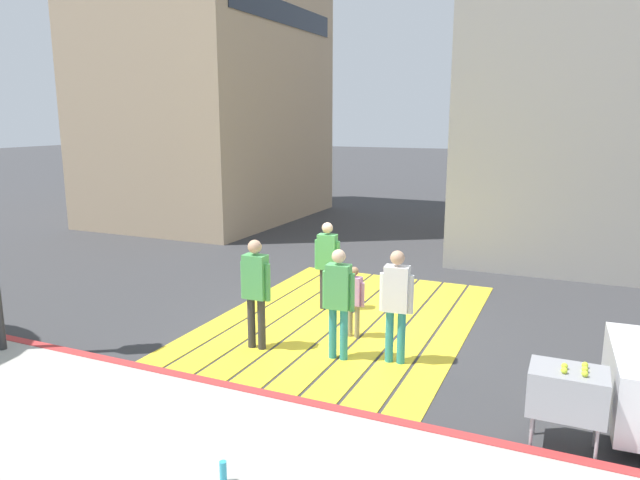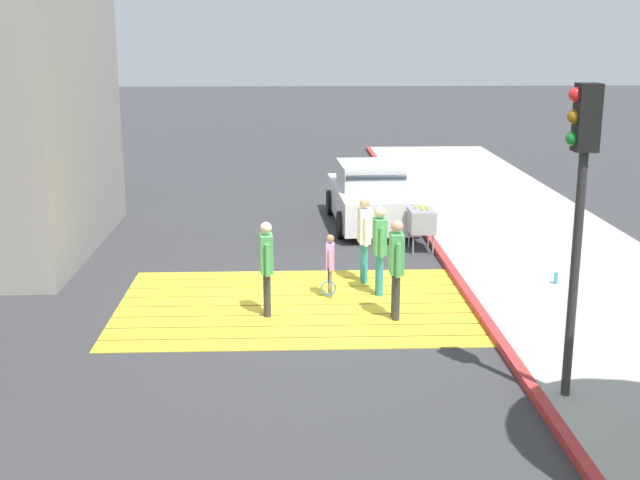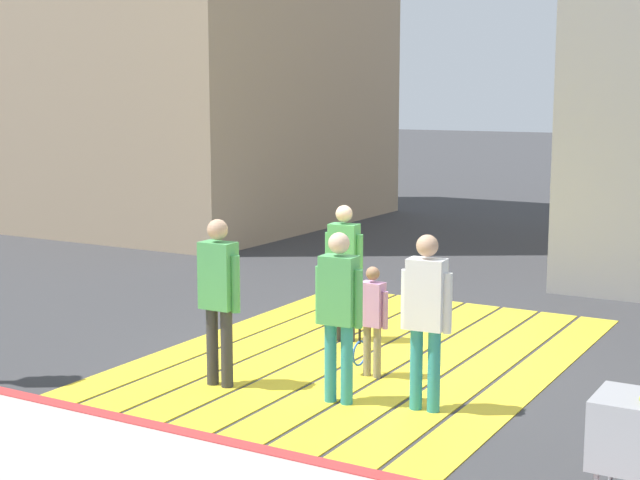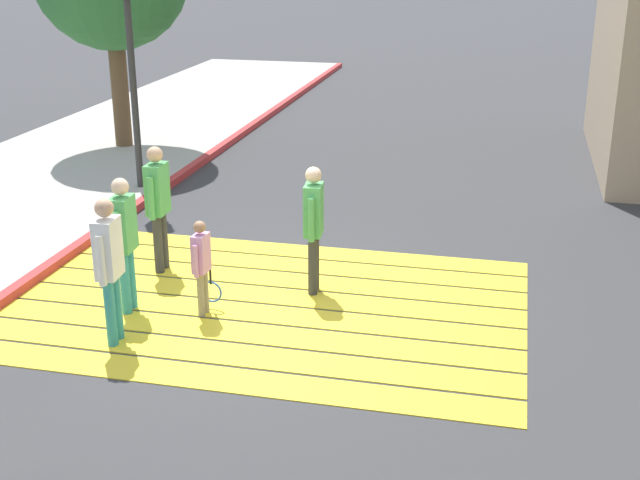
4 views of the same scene
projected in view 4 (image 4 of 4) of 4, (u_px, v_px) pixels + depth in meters
ground_plane at (267, 305)px, 10.59m from camera, size 120.00×120.00×0.00m
crosswalk_stripes at (267, 304)px, 10.58m from camera, size 6.40×4.35×0.01m
curb_painted at (34, 278)px, 11.26m from camera, size 0.16×40.00×0.13m
traffic_light_corner at (129, 20)px, 14.13m from camera, size 0.39×0.28×4.24m
pedestrian_adult_lead at (158, 200)px, 11.32m from camera, size 0.23×0.51×1.76m
pedestrian_adult_trailing at (314, 221)px, 10.63m from camera, size 0.25×0.49×1.69m
pedestrian_adult_side at (109, 261)px, 9.28m from camera, size 0.25×0.50×1.72m
pedestrian_teen_behind at (124, 235)px, 10.08m from camera, size 0.24×0.50×1.71m
pedestrian_child_with_racket at (202, 263)px, 10.10m from camera, size 0.28×0.38×1.21m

